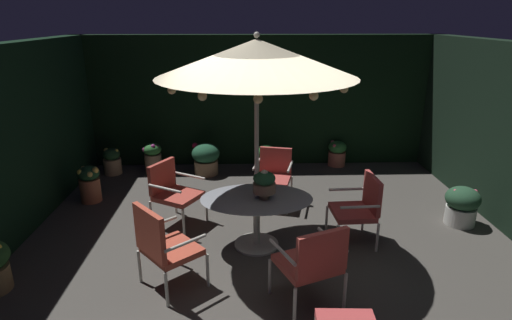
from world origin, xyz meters
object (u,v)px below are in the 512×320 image
object	(u,v)px
patio_chair_northeast	(173,189)
patio_chair_southeast	(313,260)
potted_plant_front_corner	(266,158)
potted_plant_right_far	(337,153)
patio_chair_east	(163,243)
potted_plant_left_near	(112,161)
potted_plant_back_center	(206,158)
potted_plant_back_right	(90,183)
potted_plant_left_far	(153,157)
potted_plant_back_left	(462,205)
centerpiece_planter	(264,183)
patio_chair_south	(360,205)
patio_umbrella	(257,59)
patio_chair_north	(274,173)
patio_dining_table	(257,209)

from	to	relation	value
patio_chair_northeast	patio_chair_southeast	size ratio (longest dim) A/B	0.96
potted_plant_front_corner	potted_plant_right_far	bearing A→B (deg)	14.66
patio_chair_east	potted_plant_right_far	world-z (taller)	patio_chair_east
potted_plant_left_near	potted_plant_back_center	xyz separation A→B (m)	(1.83, -0.06, 0.06)
patio_chair_east	potted_plant_back_right	size ratio (longest dim) A/B	1.65
potted_plant_left_far	potted_plant_left_near	xyz separation A→B (m)	(-0.80, 0.01, -0.07)
potted_plant_left_far	potted_plant_back_left	bearing A→B (deg)	-24.63
potted_plant_left_near	potted_plant_front_corner	size ratio (longest dim) A/B	0.92
patio_chair_northeast	potted_plant_back_right	world-z (taller)	patio_chair_northeast
potted_plant_right_far	potted_plant_left_near	bearing A→B (deg)	-175.69
centerpiece_planter	patio_chair_south	distance (m)	1.34
potted_plant_left_far	potted_plant_back_center	bearing A→B (deg)	-2.54
patio_chair_southeast	potted_plant_front_corner	bearing A→B (deg)	93.67
patio_umbrella	potted_plant_back_center	xyz separation A→B (m)	(-0.89, 2.75, -2.13)
potted_plant_back_left	patio_chair_northeast	bearing A→B (deg)	177.81
centerpiece_planter	patio_chair_northeast	size ratio (longest dim) A/B	0.42
patio_chair_northeast	patio_chair_south	xyz separation A→B (m)	(2.58, -0.62, -0.00)
centerpiece_planter	patio_chair_north	xyz separation A→B (m)	(0.23, 1.37, -0.38)
patio_dining_table	patio_chair_north	distance (m)	1.38
patio_chair_south	potted_plant_front_corner	bearing A→B (deg)	112.42
patio_chair_south	potted_plant_right_far	xyz separation A→B (m)	(0.37, 3.08, -0.27)
patio_chair_northeast	potted_plant_front_corner	world-z (taller)	patio_chair_northeast
patio_chair_south	potted_plant_left_near	bearing A→B (deg)	146.23
patio_chair_northeast	potted_plant_left_near	size ratio (longest dim) A/B	1.79
patio_dining_table	patio_chair_northeast	bearing A→B (deg)	150.10
patio_chair_northeast	potted_plant_left_near	world-z (taller)	patio_chair_northeast
patio_umbrella	potted_plant_right_far	distance (m)	4.22
potted_plant_back_right	patio_dining_table	bearing A→B (deg)	-29.27
patio_chair_southeast	potted_plant_left_far	xyz separation A→B (m)	(-2.45, 4.08, -0.23)
patio_dining_table	potted_plant_back_left	bearing A→B (deg)	9.90
patio_chair_south	potted_plant_back_left	world-z (taller)	patio_chair_south
potted_plant_right_far	patio_chair_northeast	bearing A→B (deg)	-140.26
patio_chair_north	patio_chair_east	bearing A→B (deg)	-121.59
potted_plant_back_left	potted_plant_back_right	bearing A→B (deg)	170.25
centerpiece_planter	potted_plant_back_right	world-z (taller)	centerpiece_planter
patio_dining_table	patio_chair_southeast	distance (m)	1.39
patio_chair_east	patio_chair_south	size ratio (longest dim) A/B	1.08
patio_dining_table	potted_plant_left_far	bearing A→B (deg)	124.46
patio_chair_north	potted_plant_front_corner	xyz separation A→B (m)	(-0.05, 1.42, -0.23)
patio_umbrella	patio_dining_table	bearing A→B (deg)	-105.03
potted_plant_back_left	potted_plant_front_corner	world-z (taller)	potted_plant_back_left
patio_chair_northeast	potted_plant_left_near	bearing A→B (deg)	125.58
patio_chair_south	potted_plant_front_corner	xyz separation A→B (m)	(-1.11, 2.69, -0.23)
potted_plant_back_left	potted_plant_front_corner	bearing A→B (deg)	141.02
patio_chair_east	patio_dining_table	bearing A→B (deg)	40.65
patio_chair_northeast	potted_plant_front_corner	size ratio (longest dim) A/B	1.64
patio_chair_south	potted_plant_left_near	xyz separation A→B (m)	(-4.10, 2.74, -0.27)
patio_umbrella	patio_chair_north	xyz separation A→B (m)	(0.32, 1.34, -1.92)
patio_chair_south	potted_plant_right_far	bearing A→B (deg)	83.07
patio_chair_east	potted_plant_left_far	size ratio (longest dim) A/B	1.64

